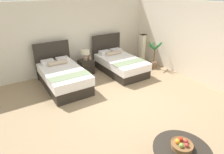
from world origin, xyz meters
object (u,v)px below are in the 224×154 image
(nightstand, at_px, (86,67))
(table_lamp, at_px, (85,54))
(bed_near_corner, at_px, (120,64))
(floor_lamp_corner, at_px, (142,48))
(fruit_bowl, at_px, (182,145))
(bed_near_window, at_px, (63,77))
(coffee_table, at_px, (181,154))
(potted_palm, at_px, (154,59))
(vase, at_px, (90,58))

(nightstand, bearing_deg, table_lamp, 90.00)
(bed_near_corner, relative_size, floor_lamp_corner, 1.75)
(fruit_bowl, bearing_deg, floor_lamp_corner, 55.95)
(fruit_bowl, bearing_deg, nightstand, 84.29)
(nightstand, bearing_deg, floor_lamp_corner, -4.06)
(bed_near_window, distance_m, nightstand, 1.25)
(bed_near_window, height_order, floor_lamp_corner, bed_near_window)
(coffee_table, bearing_deg, table_lamp, 84.20)
(nightstand, xyz_separation_m, potted_palm, (2.47, -1.00, 0.11))
(fruit_bowl, relative_size, floor_lamp_corner, 0.31)
(table_lamp, xyz_separation_m, coffee_table, (-0.48, -4.74, -0.42))
(bed_near_window, bearing_deg, potted_palm, -6.63)
(fruit_bowl, bearing_deg, potted_palm, 51.49)
(vase, relative_size, fruit_bowl, 0.46)
(bed_near_window, relative_size, fruit_bowl, 5.55)
(bed_near_corner, distance_m, table_lamp, 1.34)
(coffee_table, bearing_deg, bed_near_window, 98.49)
(bed_near_corner, distance_m, floor_lamp_corner, 1.54)
(bed_near_corner, bearing_deg, potted_palm, -17.33)
(coffee_table, height_order, floor_lamp_corner, floor_lamp_corner)
(bed_near_corner, distance_m, vase, 1.14)
(coffee_table, height_order, potted_palm, potted_palm)
(nightstand, xyz_separation_m, fruit_bowl, (-0.47, -4.69, 0.25))
(table_lamp, bearing_deg, vase, -21.63)
(bed_near_window, relative_size, coffee_table, 2.10)
(bed_near_corner, distance_m, fruit_bowl, 4.41)
(bed_near_window, distance_m, potted_palm, 3.59)
(nightstand, distance_m, floor_lamp_corner, 2.60)
(bed_near_corner, bearing_deg, coffee_table, -111.11)
(bed_near_window, bearing_deg, vase, 23.65)
(bed_near_corner, bearing_deg, table_lamp, 151.72)
(nightstand, xyz_separation_m, table_lamp, (-0.00, 0.02, 0.50))
(table_lamp, relative_size, vase, 2.25)
(bed_near_corner, height_order, nightstand, bed_near_corner)
(coffee_table, xyz_separation_m, potted_palm, (2.95, 3.72, 0.03))
(potted_palm, bearing_deg, vase, 157.44)
(vase, height_order, coffee_table, vase)
(bed_near_corner, xyz_separation_m, potted_palm, (1.35, -0.42, 0.05))
(table_lamp, bearing_deg, floor_lamp_corner, -4.50)
(nightstand, relative_size, floor_lamp_corner, 0.43)
(bed_near_window, bearing_deg, nightstand, 28.12)
(nightstand, bearing_deg, vase, -14.80)
(nightstand, xyz_separation_m, floor_lamp_corner, (2.58, -0.18, 0.34))
(table_lamp, bearing_deg, bed_near_corner, -28.28)
(nightstand, relative_size, fruit_bowl, 1.37)
(bed_near_window, height_order, potted_palm, bed_near_window)
(bed_near_window, height_order, vase, bed_near_window)
(vase, bearing_deg, table_lamp, 158.37)
(coffee_table, distance_m, fruit_bowl, 0.17)
(bed_near_corner, xyz_separation_m, table_lamp, (-1.12, 0.60, 0.44))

